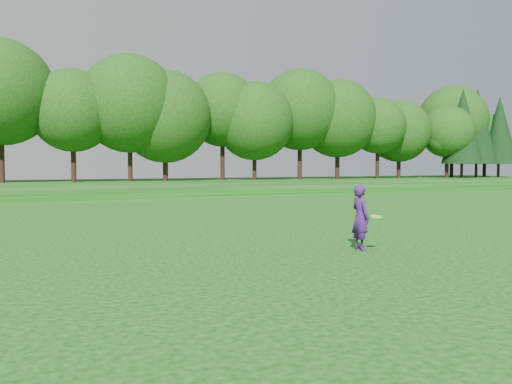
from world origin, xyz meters
name	(u,v)px	position (x,y,z in m)	size (l,w,h in m)	color
ground	(308,246)	(0.00, 0.00, 0.00)	(140.00, 140.00, 0.00)	#0B3C0C
berm	(105,187)	(0.00, 34.00, 0.30)	(130.00, 30.00, 0.60)	#0B3C0C
walking_path	(140,199)	(0.00, 20.00, 0.02)	(130.00, 1.60, 0.04)	gray
treeline	(97,102)	(0.00, 38.00, 8.10)	(104.00, 7.00, 15.00)	#0E3C0E
woman	(360,218)	(0.88, -1.07, 0.82)	(0.44, 0.98, 1.64)	#3F176B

